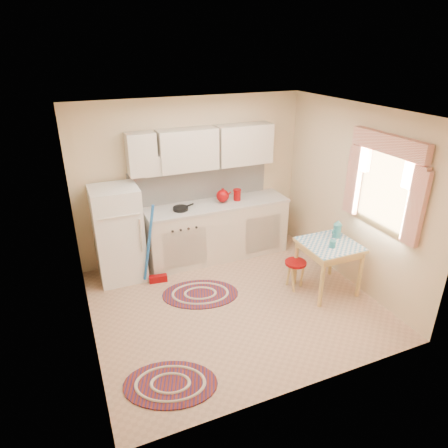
{
  "coord_description": "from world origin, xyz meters",
  "views": [
    {
      "loc": [
        -1.84,
        -4.05,
        3.18
      ],
      "look_at": [
        -0.03,
        0.25,
        1.06
      ],
      "focal_mm": 32.0,
      "sensor_mm": 36.0,
      "label": 1
    }
  ],
  "objects_px": {
    "table": "(327,267)",
    "stool": "(295,275)",
    "fridge": "(118,234)",
    "base_cabinets": "(217,231)"
  },
  "relations": [
    {
      "from": "table",
      "to": "stool",
      "type": "relative_size",
      "value": 1.71
    },
    {
      "from": "stool",
      "to": "fridge",
      "type": "bearing_deg",
      "value": 150.29
    },
    {
      "from": "base_cabinets",
      "to": "table",
      "type": "xyz_separation_m",
      "value": [
        1.04,
        -1.5,
        -0.08
      ]
    },
    {
      "from": "fridge",
      "to": "table",
      "type": "distance_m",
      "value": 2.98
    },
    {
      "from": "base_cabinets",
      "to": "table",
      "type": "bearing_deg",
      "value": -55.44
    },
    {
      "from": "base_cabinets",
      "to": "stool",
      "type": "xyz_separation_m",
      "value": [
        0.65,
        -1.3,
        -0.23
      ]
    },
    {
      "from": "base_cabinets",
      "to": "table",
      "type": "distance_m",
      "value": 1.83
    },
    {
      "from": "fridge",
      "to": "base_cabinets",
      "type": "bearing_deg",
      "value": 1.86
    },
    {
      "from": "fridge",
      "to": "stool",
      "type": "height_order",
      "value": "fridge"
    },
    {
      "from": "fridge",
      "to": "table",
      "type": "relative_size",
      "value": 1.94
    }
  ]
}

